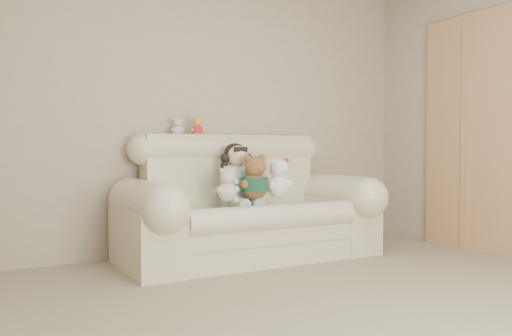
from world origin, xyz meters
The scene contains 9 objects.
wall_back centered at (0.00, 2.50, 1.30)m, with size 4.50×4.50×0.00m, color #9F917E.
sofa centered at (0.32, 2.00, 0.52)m, with size 2.10×0.95×1.03m, color beige, non-canonical shape.
door_panel centered at (2.22, 1.40, 1.05)m, with size 0.06×0.90×2.10m, color tan.
seated_child centered at (0.24, 2.08, 0.69)m, with size 0.33×0.40×0.54m, color #367C64, non-canonical shape.
brown_teddy centered at (0.29, 1.87, 0.71)m, with size 0.27×0.21×0.42m, color brown, non-canonical shape.
white_cat centered at (0.52, 1.87, 0.70)m, with size 0.25×0.19×0.39m, color white, non-canonical shape.
cream_teddy centered at (0.04, 1.86, 0.65)m, with size 0.19×0.15×0.30m, color beige, non-canonical shape.
yellow_mini_bear centered at (0.00, 2.34, 1.10)m, with size 0.12×0.09×0.19m, color gold, non-canonical shape.
grey_mini_plush centered at (-0.16, 2.39, 1.10)m, with size 0.12×0.09×0.19m, color silver, non-canonical shape.
Camera 1 is at (-1.74, -1.78, 0.90)m, focal length 36.85 mm.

